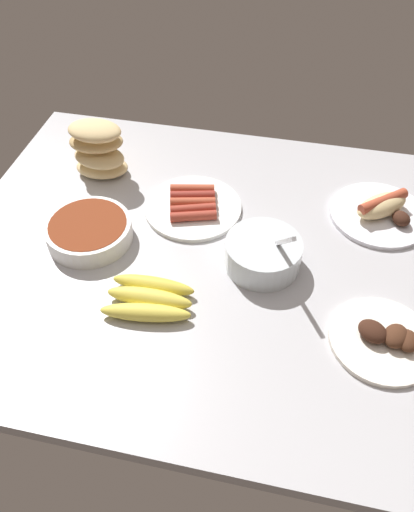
# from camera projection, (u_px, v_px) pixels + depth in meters

# --- Properties ---
(ground_plane) EXTENTS (1.20, 0.90, 0.03)m
(ground_plane) POSITION_uv_depth(u_px,v_px,m) (231.00, 259.00, 1.08)
(ground_plane) COLOR #B2B2B7
(bowl_coleslaw) EXTENTS (0.16, 0.16, 0.15)m
(bowl_coleslaw) POSITION_uv_depth(u_px,v_px,m) (263.00, 253.00, 1.03)
(bowl_coleslaw) COLOR silver
(bowl_coleslaw) RESTS_ON ground_plane
(plate_grilled_meat) EXTENTS (0.19, 0.19, 0.04)m
(plate_grilled_meat) POSITION_uv_depth(u_px,v_px,m) (384.00, 339.00, 0.91)
(plate_grilled_meat) COLOR white
(plate_grilled_meat) RESTS_ON ground_plane
(bowl_chili) EXTENTS (0.18, 0.18, 0.04)m
(bowl_chili) POSITION_uv_depth(u_px,v_px,m) (89.00, 230.00, 1.09)
(bowl_chili) COLOR white
(bowl_chili) RESTS_ON ground_plane
(plate_sausages) EXTENTS (0.22, 0.22, 0.03)m
(plate_sausages) POSITION_uv_depth(u_px,v_px,m) (193.00, 206.00, 1.17)
(plate_sausages) COLOR white
(plate_sausages) RESTS_ON ground_plane
(plate_hotdog_assembled) EXTENTS (0.22, 0.22, 0.06)m
(plate_hotdog_assembled) POSITION_uv_depth(u_px,v_px,m) (381.00, 210.00, 1.14)
(plate_hotdog_assembled) COLOR white
(plate_hotdog_assembled) RESTS_ON ground_plane
(banana_bunch) EXTENTS (0.17, 0.11, 0.04)m
(banana_bunch) POSITION_uv_depth(u_px,v_px,m) (149.00, 299.00, 0.97)
(banana_bunch) COLOR #E5D14C
(banana_bunch) RESTS_ON ground_plane
(bread_stack) EXTENTS (0.15, 0.12, 0.14)m
(bread_stack) POSITION_uv_depth(u_px,v_px,m) (98.00, 149.00, 1.21)
(bread_stack) COLOR #E5C689
(bread_stack) RESTS_ON ground_plane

